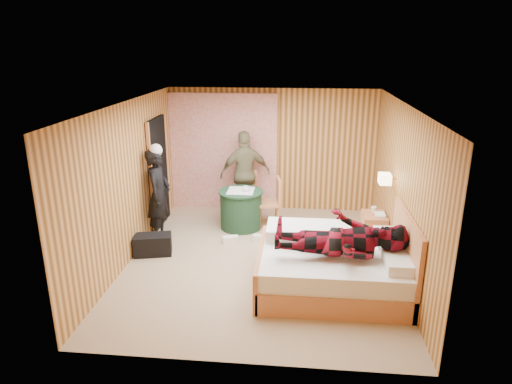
# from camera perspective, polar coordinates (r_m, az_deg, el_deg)

# --- Properties ---
(floor) EXTENTS (4.20, 5.00, 0.01)m
(floor) POSITION_cam_1_polar(r_m,az_deg,el_deg) (7.44, 0.64, -8.54)
(floor) COLOR tan
(floor) RESTS_ON ground
(ceiling) EXTENTS (4.20, 5.00, 0.01)m
(ceiling) POSITION_cam_1_polar(r_m,az_deg,el_deg) (6.70, 0.71, 10.92)
(ceiling) COLOR silver
(ceiling) RESTS_ON wall_back
(wall_back) EXTENTS (4.20, 0.02, 2.50)m
(wall_back) POSITION_cam_1_polar(r_m,az_deg,el_deg) (9.38, 2.02, 5.24)
(wall_back) COLOR tan
(wall_back) RESTS_ON floor
(wall_left) EXTENTS (0.02, 5.00, 2.50)m
(wall_left) POSITION_cam_1_polar(r_m,az_deg,el_deg) (7.45, -15.65, 1.13)
(wall_left) COLOR tan
(wall_left) RESTS_ON floor
(wall_right) EXTENTS (0.02, 5.00, 2.50)m
(wall_right) POSITION_cam_1_polar(r_m,az_deg,el_deg) (7.11, 17.78, 0.14)
(wall_right) COLOR tan
(wall_right) RESTS_ON floor
(curtain) EXTENTS (2.20, 0.08, 2.40)m
(curtain) POSITION_cam_1_polar(r_m,az_deg,el_deg) (9.44, -4.10, 4.98)
(curtain) COLOR beige
(curtain) RESTS_ON floor
(doorway) EXTENTS (0.06, 0.90, 2.05)m
(doorway) POSITION_cam_1_polar(r_m,az_deg,el_deg) (8.76, -12.06, 2.39)
(doorway) COLOR black
(doorway) RESTS_ON floor
(wall_lamp) EXTENTS (0.26, 0.24, 0.16)m
(wall_lamp) POSITION_cam_1_polar(r_m,az_deg,el_deg) (7.49, 15.82, 1.60)
(wall_lamp) COLOR gold
(wall_lamp) RESTS_ON wall_right
(bed) EXTENTS (2.10, 1.66, 1.14)m
(bed) POSITION_cam_1_polar(r_m,az_deg,el_deg) (6.64, 9.87, -9.13)
(bed) COLOR #E7985E
(bed) RESTS_ON floor
(nightstand) EXTENTS (0.41, 0.56, 0.54)m
(nightstand) POSITION_cam_1_polar(r_m,az_deg,el_deg) (8.19, 14.45, -4.43)
(nightstand) COLOR #E7985E
(nightstand) RESTS_ON floor
(round_table) EXTENTS (0.83, 0.83, 0.74)m
(round_table) POSITION_cam_1_polar(r_m,az_deg,el_deg) (8.58, -1.89, -2.13)
(round_table) COLOR #1F452D
(round_table) RESTS_ON floor
(chair_far) EXTENTS (0.47, 0.47, 0.93)m
(chair_far) POSITION_cam_1_polar(r_m,az_deg,el_deg) (9.14, -1.30, 0.29)
(chair_far) COLOR #E7985E
(chair_far) RESTS_ON floor
(chair_near) EXTENTS (0.49, 0.49, 0.95)m
(chair_near) POSITION_cam_1_polar(r_m,az_deg,el_deg) (8.59, 2.09, -0.83)
(chair_near) COLOR #E7985E
(chair_near) RESTS_ON floor
(duffel_bag) EXTENTS (0.66, 0.45, 0.34)m
(duffel_bag) POSITION_cam_1_polar(r_m,az_deg,el_deg) (7.77, -12.76, -6.43)
(duffel_bag) COLOR black
(duffel_bag) RESTS_ON floor
(sneaker_left) EXTENTS (0.29, 0.19, 0.12)m
(sneaker_left) POSITION_cam_1_polar(r_m,az_deg,el_deg) (8.05, -3.22, -5.95)
(sneaker_left) COLOR white
(sneaker_left) RESTS_ON floor
(sneaker_right) EXTENTS (0.28, 0.14, 0.12)m
(sneaker_right) POSITION_cam_1_polar(r_m,az_deg,el_deg) (8.09, 0.57, -5.81)
(sneaker_right) COLOR white
(sneaker_right) RESTS_ON floor
(woman_standing) EXTENTS (0.41, 0.61, 1.65)m
(woman_standing) POSITION_cam_1_polar(r_m,az_deg,el_deg) (8.10, -12.05, -0.37)
(woman_standing) COLOR black
(woman_standing) RESTS_ON floor
(man_at_table) EXTENTS (1.09, 0.73, 1.72)m
(man_at_table) POSITION_cam_1_polar(r_m,az_deg,el_deg) (9.08, -1.35, 2.30)
(man_at_table) COLOR #746E4D
(man_at_table) RESTS_ON floor
(man_on_bed) EXTENTS (0.86, 0.67, 1.77)m
(man_on_bed) POSITION_cam_1_polar(r_m,az_deg,el_deg) (6.16, 10.62, -4.56)
(man_on_bed) COLOR maroon
(man_on_bed) RESTS_ON bed
(book_lower) EXTENTS (0.18, 0.24, 0.02)m
(book_lower) POSITION_cam_1_polar(r_m,az_deg,el_deg) (8.04, 14.65, -2.78)
(book_lower) COLOR white
(book_lower) RESTS_ON nightstand
(book_upper) EXTENTS (0.17, 0.23, 0.02)m
(book_upper) POSITION_cam_1_polar(r_m,az_deg,el_deg) (8.04, 14.66, -2.64)
(book_upper) COLOR white
(book_upper) RESTS_ON nightstand
(cup_nightstand) EXTENTS (0.11, 0.11, 0.09)m
(cup_nightstand) POSITION_cam_1_polar(r_m,az_deg,el_deg) (8.20, 14.49, -2.09)
(cup_nightstand) COLOR white
(cup_nightstand) RESTS_ON nightstand
(cup_table) EXTENTS (0.13, 0.13, 0.10)m
(cup_table) POSITION_cam_1_polar(r_m,az_deg,el_deg) (8.38, -1.29, 0.39)
(cup_table) COLOR white
(cup_table) RESTS_ON round_table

